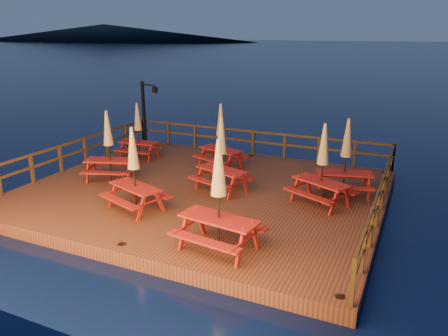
# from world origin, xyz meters

# --- Properties ---
(ground) EXTENTS (500.00, 500.00, 0.00)m
(ground) POSITION_xyz_m (0.00, 0.00, 0.00)
(ground) COLOR #051532
(ground) RESTS_ON ground
(deck) EXTENTS (12.00, 10.00, 0.40)m
(deck) POSITION_xyz_m (0.00, 0.00, 0.20)
(deck) COLOR #452216
(deck) RESTS_ON ground
(deck_piles) EXTENTS (11.44, 9.44, 1.40)m
(deck_piles) POSITION_xyz_m (0.00, 0.00, -0.30)
(deck_piles) COLOR #352311
(deck_piles) RESTS_ON ground
(railing) EXTENTS (11.80, 9.75, 1.10)m
(railing) POSITION_xyz_m (0.00, 1.78, 1.16)
(railing) COLOR #352311
(railing) RESTS_ON deck
(lamp_post) EXTENTS (0.85, 0.18, 3.00)m
(lamp_post) POSITION_xyz_m (-5.39, 4.55, 2.20)
(lamp_post) COLOR black
(lamp_post) RESTS_ON deck
(headland_left) EXTENTS (180.00, 84.00, 9.00)m
(headland_left) POSITION_xyz_m (-160.00, 190.00, 4.50)
(headland_left) COLOR black
(headland_left) RESTS_ON ground
(picnic_table_0) EXTENTS (2.20, 2.00, 2.61)m
(picnic_table_0) POSITION_xyz_m (0.67, 0.09, 1.76)
(picnic_table_0) COLOR maroon
(picnic_table_0) RESTS_ON deck
(picnic_table_1) EXTENTS (2.21, 1.91, 2.87)m
(picnic_table_1) POSITION_xyz_m (2.41, -3.78, 1.89)
(picnic_table_1) COLOR maroon
(picnic_table_1) RESTS_ON deck
(picnic_table_2) EXTENTS (2.21, 2.02, 2.60)m
(picnic_table_2) POSITION_xyz_m (-1.01, -2.54, 1.75)
(picnic_table_2) COLOR maroon
(picnic_table_2) RESTS_ON deck
(picnic_table_3) EXTENTS (2.31, 2.16, 2.63)m
(picnic_table_3) POSITION_xyz_m (4.06, 0.26, 1.77)
(picnic_table_3) COLOR maroon
(picnic_table_3) RESTS_ON deck
(picnic_table_4) EXTENTS (2.19, 1.99, 2.58)m
(picnic_table_4) POSITION_xyz_m (-0.49, 2.51, 1.74)
(picnic_table_4) COLOR maroon
(picnic_table_4) RESTS_ON deck
(picnic_table_5) EXTENTS (1.76, 1.48, 2.41)m
(picnic_table_5) POSITION_xyz_m (-4.27, 2.27, 1.65)
(picnic_table_5) COLOR maroon
(picnic_table_5) RESTS_ON deck
(picnic_table_6) EXTENTS (2.15, 1.93, 2.61)m
(picnic_table_6) POSITION_xyz_m (4.56, 1.48, 1.75)
(picnic_table_6) COLOR maroon
(picnic_table_6) RESTS_ON deck
(picnic_table_7) EXTENTS (2.22, 2.03, 2.59)m
(picnic_table_7) POSITION_xyz_m (-3.54, -0.57, 1.74)
(picnic_table_7) COLOR maroon
(picnic_table_7) RESTS_ON deck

